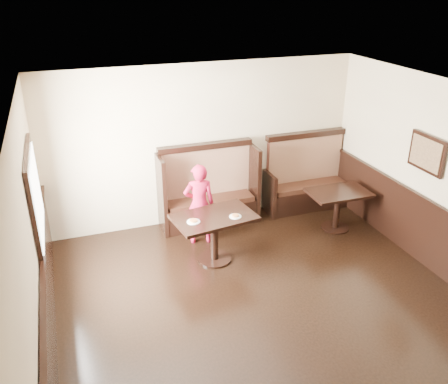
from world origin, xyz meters
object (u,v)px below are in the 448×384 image
booth_neighbor (306,183)px  child (199,204)px  table_neighbor (338,201)px  booth_main (208,195)px  table_main (214,227)px

booth_neighbor → child: (-2.30, -0.62, 0.21)m
booth_neighbor → table_neighbor: booth_neighbor is taller
booth_neighbor → table_neighbor: (0.08, -0.98, 0.05)m
booth_neighbor → child: 2.39m
booth_neighbor → child: booth_neighbor is taller
child → booth_neighbor: bearing=-156.7°
booth_neighbor → table_neighbor: size_ratio=1.59×
booth_main → table_main: size_ratio=1.34×
child → table_main: bearing=102.6°
child → table_neighbor: bearing=179.5°
booth_main → booth_neighbor: (1.95, -0.00, -0.05)m
booth_main → child: size_ratio=1.27×
table_main → table_neighbor: table_main is taller
booth_main → child: 0.73m
booth_main → table_main: 1.28m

